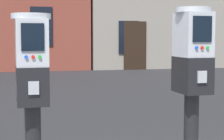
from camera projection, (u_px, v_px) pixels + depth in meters
The scene contains 2 objects.
parking_meter_near_kerb at pixel (32, 93), 2.16m from camera, with size 0.22×0.26×1.41m.
parking_meter_twin_adjacent at pixel (192, 83), 2.37m from camera, with size 0.22×0.26×1.46m.
Camera 1 is at (-0.35, -2.54, 1.43)m, focal length 62.38 mm.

